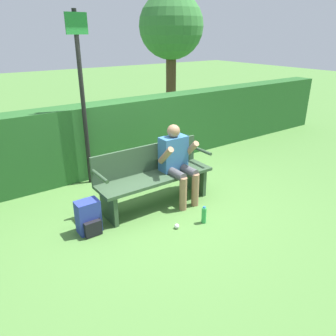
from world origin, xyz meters
TOP-DOWN VIEW (x-y plane):
  - ground_plane at (0.00, 0.00)m, footprint 40.00×40.00m
  - hedge_back at (0.00, 1.68)m, footprint 12.00×0.49m
  - park_bench at (0.00, 0.06)m, footprint 1.79×0.50m
  - person_seated at (0.36, -0.05)m, footprint 0.55×0.57m
  - backpack at (-1.11, -0.11)m, footprint 0.29×0.27m
  - water_bottle at (0.25, -0.81)m, footprint 0.07×0.07m
  - signpost at (-0.48, 1.34)m, footprint 0.33×0.09m
  - tree at (3.70, 4.74)m, footprint 1.89×1.89m
  - litter_crumple at (-0.14, -0.71)m, footprint 0.07×0.07m

SIDE VIEW (x-z plane):
  - ground_plane at x=0.00m, z-range 0.00..0.00m
  - litter_crumple at x=-0.14m, z-range 0.00..0.07m
  - water_bottle at x=0.25m, z-range -0.01..0.24m
  - backpack at x=-1.11m, z-range -0.01..0.43m
  - park_bench at x=0.00m, z-range 0.02..0.91m
  - hedge_back at x=0.00m, z-range 0.00..1.27m
  - person_seated at x=0.36m, z-range 0.07..1.26m
  - signpost at x=-0.48m, z-range 0.18..2.92m
  - tree at x=3.70m, z-range 0.78..4.31m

